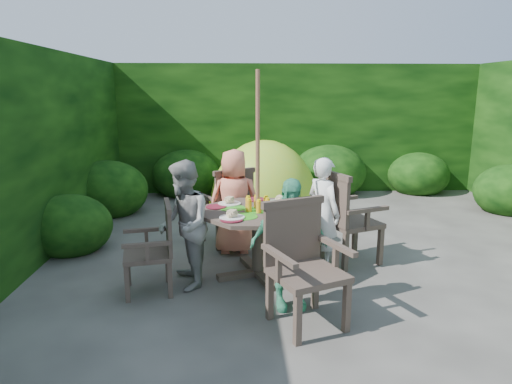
{
  "coord_description": "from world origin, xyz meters",
  "views": [
    {
      "loc": [
        -1.23,
        -5.42,
        1.99
      ],
      "look_at": [
        -1.0,
        -0.31,
        0.85
      ],
      "focal_mm": 32.0,
      "sensor_mm": 36.0,
      "label": 1
    }
  ],
  "objects_px": {
    "garden_chair_front": "(302,262)",
    "dome_tent": "(264,206)",
    "child_right": "(323,213)",
    "child_back": "(234,202)",
    "child_front": "(289,244)",
    "garden_chair_left": "(155,247)",
    "garden_chair_back": "(229,206)",
    "garden_chair_right": "(345,217)",
    "parasol_pole": "(258,177)",
    "child_left": "(184,225)",
    "patio_table": "(258,221)"
  },
  "relations": [
    {
      "from": "child_right",
      "to": "child_back",
      "type": "xyz_separation_m",
      "value": [
        -1.01,
        0.51,
        0.02
      ]
    },
    {
      "from": "garden_chair_front",
      "to": "child_right",
      "type": "height_order",
      "value": "child_right"
    },
    {
      "from": "dome_tent",
      "to": "garden_chair_right",
      "type": "bearing_deg",
      "value": -54.85
    },
    {
      "from": "patio_table",
      "to": "child_left",
      "type": "bearing_deg",
      "value": -161.57
    },
    {
      "from": "garden_chair_left",
      "to": "child_left",
      "type": "distance_m",
      "value": 0.36
    },
    {
      "from": "parasol_pole",
      "to": "garden_chair_back",
      "type": "xyz_separation_m",
      "value": [
        -0.33,
        1.04,
        -0.57
      ]
    },
    {
      "from": "patio_table",
      "to": "child_right",
      "type": "bearing_deg",
      "value": 18.29
    },
    {
      "from": "garden_chair_front",
      "to": "dome_tent",
      "type": "height_order",
      "value": "dome_tent"
    },
    {
      "from": "patio_table",
      "to": "garden_chair_back",
      "type": "distance_m",
      "value": 1.1
    },
    {
      "from": "garden_chair_back",
      "to": "child_left",
      "type": "distance_m",
      "value": 1.37
    },
    {
      "from": "parasol_pole",
      "to": "dome_tent",
      "type": "height_order",
      "value": "parasol_pole"
    },
    {
      "from": "child_front",
      "to": "parasol_pole",
      "type": "bearing_deg",
      "value": 102.23
    },
    {
      "from": "child_right",
      "to": "child_back",
      "type": "bearing_deg",
      "value": 29.84
    },
    {
      "from": "patio_table",
      "to": "garden_chair_left",
      "type": "relative_size",
      "value": 1.84
    },
    {
      "from": "garden_chair_back",
      "to": "child_back",
      "type": "distance_m",
      "value": 0.32
    },
    {
      "from": "garden_chair_back",
      "to": "child_back",
      "type": "height_order",
      "value": "child_back"
    },
    {
      "from": "garden_chair_right",
      "to": "child_back",
      "type": "relative_size",
      "value": 0.81
    },
    {
      "from": "patio_table",
      "to": "parasol_pole",
      "type": "relative_size",
      "value": 0.73
    },
    {
      "from": "garden_chair_right",
      "to": "dome_tent",
      "type": "height_order",
      "value": "dome_tent"
    },
    {
      "from": "patio_table",
      "to": "garden_chair_left",
      "type": "distance_m",
      "value": 1.12
    },
    {
      "from": "garden_chair_left",
      "to": "patio_table",
      "type": "bearing_deg",
      "value": 97.34
    },
    {
      "from": "garden_chair_front",
      "to": "child_front",
      "type": "relative_size",
      "value": 0.83
    },
    {
      "from": "garden_chair_left",
      "to": "child_left",
      "type": "bearing_deg",
      "value": 98.55
    },
    {
      "from": "garden_chair_left",
      "to": "garden_chair_back",
      "type": "height_order",
      "value": "garden_chair_back"
    },
    {
      "from": "parasol_pole",
      "to": "child_front",
      "type": "distance_m",
      "value": 0.93
    },
    {
      "from": "child_right",
      "to": "child_back",
      "type": "distance_m",
      "value": 1.13
    },
    {
      "from": "child_back",
      "to": "dome_tent",
      "type": "relative_size",
      "value": 0.53
    },
    {
      "from": "child_back",
      "to": "parasol_pole",
      "type": "bearing_deg",
      "value": 109.23
    },
    {
      "from": "garden_chair_left",
      "to": "dome_tent",
      "type": "xyz_separation_m",
      "value": [
        1.3,
        3.45,
        -0.47
      ]
    },
    {
      "from": "garden_chair_front",
      "to": "child_left",
      "type": "height_order",
      "value": "child_left"
    },
    {
      "from": "garden_chair_back",
      "to": "child_front",
      "type": "bearing_deg",
      "value": 78.0
    },
    {
      "from": "garden_chair_right",
      "to": "garden_chair_front",
      "type": "xyz_separation_m",
      "value": [
        -0.7,
        -1.37,
        -0.01
      ]
    },
    {
      "from": "patio_table",
      "to": "garden_chair_front",
      "type": "distance_m",
      "value": 1.09
    },
    {
      "from": "patio_table",
      "to": "parasol_pole",
      "type": "distance_m",
      "value": 0.48
    },
    {
      "from": "patio_table",
      "to": "garden_chair_right",
      "type": "xyz_separation_m",
      "value": [
        1.03,
        0.33,
        -0.06
      ]
    },
    {
      "from": "child_back",
      "to": "child_front",
      "type": "bearing_deg",
      "value": 109.23
    },
    {
      "from": "child_back",
      "to": "dome_tent",
      "type": "xyz_separation_m",
      "value": [
        0.51,
        2.34,
        -0.65
      ]
    },
    {
      "from": "garden_chair_right",
      "to": "child_back",
      "type": "xyz_separation_m",
      "value": [
        -1.29,
        0.42,
        0.09
      ]
    },
    {
      "from": "child_front",
      "to": "dome_tent",
      "type": "height_order",
      "value": "child_front"
    },
    {
      "from": "child_front",
      "to": "garden_chair_left",
      "type": "bearing_deg",
      "value": 156.59
    },
    {
      "from": "garden_chair_front",
      "to": "child_back",
      "type": "xyz_separation_m",
      "value": [
        -0.59,
        1.8,
        0.1
      ]
    },
    {
      "from": "dome_tent",
      "to": "parasol_pole",
      "type": "bearing_deg",
      "value": -75.29
    },
    {
      "from": "child_right",
      "to": "dome_tent",
      "type": "relative_size",
      "value": 0.52
    },
    {
      "from": "parasol_pole",
      "to": "garden_chair_front",
      "type": "xyz_separation_m",
      "value": [
        0.34,
        -1.04,
        -0.55
      ]
    },
    {
      "from": "garden_chair_back",
      "to": "child_left",
      "type": "relative_size",
      "value": 0.75
    },
    {
      "from": "child_back",
      "to": "child_front",
      "type": "distance_m",
      "value": 1.6
    },
    {
      "from": "patio_table",
      "to": "child_back",
      "type": "distance_m",
      "value": 0.8
    },
    {
      "from": "garden_chair_right",
      "to": "child_right",
      "type": "xyz_separation_m",
      "value": [
        -0.27,
        -0.09,
        0.07
      ]
    },
    {
      "from": "child_right",
      "to": "dome_tent",
      "type": "xyz_separation_m",
      "value": [
        -0.5,
        2.85,
        -0.63
      ]
    },
    {
      "from": "child_front",
      "to": "child_right",
      "type": "bearing_deg",
      "value": 57.23
    }
  ]
}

